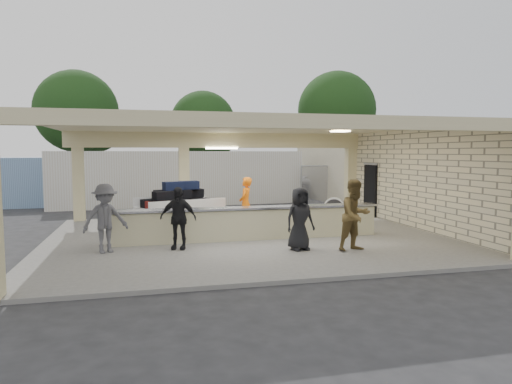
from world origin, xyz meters
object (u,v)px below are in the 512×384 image
object	(u,v)px
baggage_handler	(246,204)
passenger_b	(178,218)
drum_fan	(334,209)
car_white_a	(322,184)
passenger_d	(300,219)
passenger_c	(105,218)
baggage_counter	(250,223)
container_white	(180,178)
car_white_b	(370,184)
car_dark	(269,185)
passenger_a	(355,215)
luggage_cart	(177,203)

from	to	relation	value
baggage_handler	passenger_b	world-z (taller)	baggage_handler
drum_fan	car_white_a	size ratio (longest dim) A/B	0.18
baggage_handler	passenger_d	bearing A→B (deg)	38.47
passenger_d	car_white_a	bearing A→B (deg)	54.46
drum_fan	passenger_c	size ratio (longest dim) A/B	0.51
drum_fan	car_white_a	xyz separation A→B (m)	(3.88, 10.77, 0.14)
baggage_counter	passenger_c	xyz separation A→B (m)	(-4.07, -0.91, 0.42)
baggage_counter	passenger_b	world-z (taller)	passenger_b
passenger_c	container_white	size ratio (longest dim) A/B	0.14
car_white_a	baggage_handler	bearing A→B (deg)	141.98
passenger_d	car_white_b	bearing A→B (deg)	44.90
car_white_b	car_dark	bearing A→B (deg)	106.13
passenger_a	car_white_a	world-z (taller)	passenger_a
container_white	baggage_counter	bearing A→B (deg)	-87.76
container_white	luggage_cart	bearing A→B (deg)	-99.41
passenger_b	passenger_d	bearing A→B (deg)	3.44
baggage_handler	passenger_b	size ratio (longest dim) A/B	1.05
baggage_handler	passenger_b	bearing A→B (deg)	-17.53
drum_fan	baggage_handler	bearing A→B (deg)	-139.25
passenger_b	car_dark	world-z (taller)	passenger_b
car_white_b	passenger_d	bearing A→B (deg)	176.23
luggage_cart	car_white_a	xyz separation A→B (m)	(9.74, 10.74, -0.24)
luggage_cart	passenger_c	xyz separation A→B (m)	(-2.10, -3.56, 0.04)
baggage_handler	passenger_d	xyz separation A→B (m)	(0.73, -3.40, -0.05)
passenger_c	car_white_a	world-z (taller)	passenger_c
passenger_a	passenger_c	xyz separation A→B (m)	(-6.44, 1.32, -0.05)
passenger_c	car_white_a	size ratio (longest dim) A/B	0.36
passenger_d	car_white_a	world-z (taller)	passenger_d
luggage_cart	passenger_d	xyz separation A→B (m)	(2.93, -4.45, -0.02)
passenger_a	container_white	size ratio (longest dim) A/B	0.15
car_dark	container_white	world-z (taller)	container_white
baggage_counter	container_white	world-z (taller)	container_white
passenger_b	passenger_d	world-z (taller)	passenger_b
passenger_a	passenger_d	bearing A→B (deg)	148.97
passenger_b	container_white	size ratio (longest dim) A/B	0.13
passenger_b	car_white_a	size ratio (longest dim) A/B	0.33
car_white_a	container_white	bearing A→B (deg)	100.43
car_white_a	car_white_b	bearing A→B (deg)	-100.27
baggage_counter	passenger_c	world-z (taller)	passenger_c
container_white	baggage_handler	bearing A→B (deg)	-85.22
passenger_d	container_white	xyz separation A→B (m)	(-2.21, 12.63, 0.45)
car_white_a	baggage_counter	bearing A→B (deg)	144.46
car_white_b	container_white	xyz separation A→B (m)	(-12.16, -2.29, 0.70)
luggage_cart	drum_fan	bearing A→B (deg)	-18.36
drum_fan	passenger_b	xyz separation A→B (m)	(-6.09, -3.55, 0.36)
passenger_b	baggage_handler	bearing A→B (deg)	65.02
baggage_counter	car_dark	size ratio (longest dim) A/B	2.07
drum_fan	container_white	xyz separation A→B (m)	(-5.13, 8.21, 0.80)
baggage_handler	car_dark	world-z (taller)	baggage_handler
passenger_c	car_white_b	size ratio (longest dim) A/B	0.42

